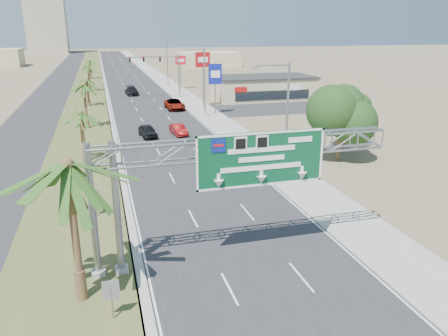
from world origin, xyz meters
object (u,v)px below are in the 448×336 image
signal_mast (168,72)px  pole_sign_red_far (181,63)px  palm_near (67,165)px  pole_sign_blue (215,76)px  pole_sign_red_near (203,63)px  store_building (263,88)px  car_mid_lane (178,130)px  car_left_lane (148,131)px  sign_gantry (231,158)px  car_right_lane (175,104)px  car_far (132,91)px

signal_mast → pole_sign_red_far: bearing=68.6°
palm_near → pole_sign_blue: (18.52, 44.88, -1.08)m
palm_near → pole_sign_red_near: size_ratio=0.90×
store_building → car_mid_lane: store_building is taller
pole_sign_red_near → pole_sign_blue: pole_sign_red_near is taller
palm_near → car_left_lane: size_ratio=1.93×
pole_sign_red_near → pole_sign_red_far: 23.90m
sign_gantry → signal_mast: 62.37m
store_building → signal_mast: bearing=160.5°
store_building → pole_sign_red_near: 15.44m
palm_near → car_right_lane: palm_near is taller
pole_sign_blue → palm_near: bearing=-112.4°
signal_mast → pole_sign_blue: signal_mast is taller
car_mid_lane → pole_sign_red_far: bearing=72.1°
pole_sign_red_near → pole_sign_blue: (0.32, -6.70, -1.46)m
sign_gantry → car_right_lane: (5.14, 49.32, -5.24)m
car_left_lane → pole_sign_blue: size_ratio=0.55×
palm_near → car_left_lane: (6.88, 33.12, -6.19)m
palm_near → store_building: palm_near is taller
car_right_lane → pole_sign_blue: (5.24, -6.37, 5.04)m
signal_mast → store_building: bearing=-19.5°
car_mid_lane → pole_sign_blue: 14.93m
sign_gantry → car_left_lane: size_ratio=3.87×
store_building → pole_sign_blue: bearing=-134.0°
sign_gantry → car_far: (-0.36, 67.97, -5.24)m
car_left_lane → pole_sign_red_far: 44.24m
pole_sign_red_near → car_left_lane: bearing=-121.5°
car_right_lane → store_building: bearing=19.7°
sign_gantry → store_building: size_ratio=0.93×
car_far → car_right_lane: bearing=-76.1°
sign_gantry → palm_near: size_ratio=2.01×
store_building → car_left_lane: store_building is taller
car_right_lane → pole_sign_red_far: bearing=76.1°
signal_mast → car_left_lane: 32.02m
palm_near → car_right_lane: 53.29m
sign_gantry → pole_sign_blue: pole_sign_blue is taller
signal_mast → palm_near: bearing=-102.7°
signal_mast → car_mid_lane: 31.20m
car_left_lane → car_far: (0.90, 36.78, 0.07)m
car_far → car_mid_lane: bearing=-88.0°
car_left_lane → car_far: bearing=81.7°
palm_near → car_left_lane: bearing=78.3°
sign_gantry → car_left_lane: bearing=92.3°
pole_sign_red_near → pole_sign_blue: size_ratio=1.18×
car_mid_lane → pole_sign_red_near: bearing=60.7°
car_left_lane → car_mid_lane: (3.82, 0.15, -0.08)m
sign_gantry → pole_sign_red_near: bearing=78.5°
palm_near → pole_sign_red_near: 54.69m
pole_sign_red_far → store_building: bearing=-54.7°
palm_near → pole_sign_red_near: pole_sign_red_near is taller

